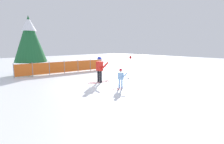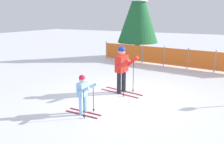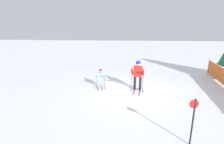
# 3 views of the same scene
# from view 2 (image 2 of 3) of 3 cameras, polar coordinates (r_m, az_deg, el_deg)

# --- Properties ---
(ground_plane) EXTENTS (60.00, 60.00, 0.00)m
(ground_plane) POSITION_cam_2_polar(r_m,az_deg,el_deg) (7.71, 3.21, -6.29)
(ground_plane) COLOR white
(skier_adult) EXTENTS (1.65, 0.79, 1.71)m
(skier_adult) POSITION_cam_2_polar(r_m,az_deg,el_deg) (7.76, 2.69, 1.73)
(skier_adult) COLOR maroon
(skier_adult) RESTS_ON ground_plane
(skier_child) EXTENTS (1.08, 0.55, 1.15)m
(skier_child) POSITION_cam_2_polar(r_m,az_deg,el_deg) (6.19, -7.57, -5.02)
(skier_child) COLOR maroon
(skier_child) RESTS_ON ground_plane
(safety_fence) EXTENTS (7.90, 0.87, 1.11)m
(safety_fence) POSITION_cam_2_polar(r_m,az_deg,el_deg) (12.54, 13.42, 4.09)
(safety_fence) COLOR gray
(safety_fence) RESTS_ON ground_plane
(conifer_far) EXTENTS (2.63, 2.63, 4.88)m
(conifer_far) POSITION_cam_2_polar(r_m,az_deg,el_deg) (14.57, 6.92, 15.50)
(conifer_far) COLOR #4C3823
(conifer_far) RESTS_ON ground_plane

